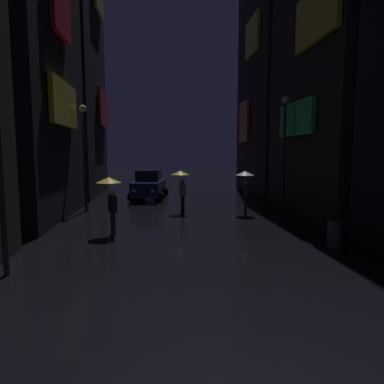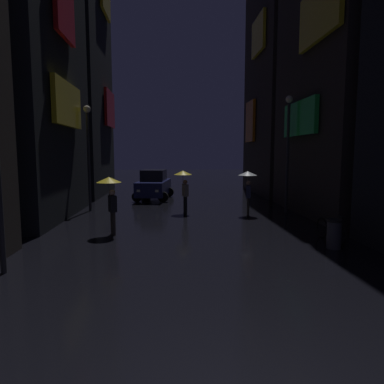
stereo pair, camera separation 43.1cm
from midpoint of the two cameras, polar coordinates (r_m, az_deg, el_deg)
name	(u,v)px [view 1 (the left image)]	position (r m, az deg, el deg)	size (l,w,h in m)	color
building_left_mid	(16,69)	(17.94, -27.90, 17.66)	(4.25, 8.09, 13.36)	black
building_left_far	(67,56)	(26.85, -20.65, 20.50)	(4.25, 7.79, 19.35)	black
building_right_far	(277,47)	(27.79, 13.57, 22.46)	(4.25, 8.01, 21.44)	#2D2826
pedestrian_near_crossing_clear	(245,180)	(16.76, 8.12, 1.92)	(0.90, 0.90, 2.12)	#38332D
pedestrian_midstreet_centre_yellow	(181,180)	(17.04, -2.57, 2.05)	(0.90, 0.90, 2.12)	black
pedestrian_foreground_left_yellow	(110,190)	(12.79, -14.46, 0.38)	(0.90, 0.90, 2.12)	#38332D
bicycle_parked_at_storefront	(330,229)	(12.65, 21.17, -5.80)	(0.25, 1.82, 0.96)	black
car_distant	(149,185)	(22.35, -7.72, 1.13)	(2.62, 4.31, 1.92)	navy
streetlamp_left_far	(84,145)	(18.35, -18.20, 7.39)	(0.36, 0.36, 5.38)	#2D2D33
streetlamp_right_far	(284,141)	(17.76, 14.46, 8.24)	(0.36, 0.36, 5.78)	#2D2D33
trash_bin	(335,233)	(11.77, 21.71, -6.31)	(0.46, 0.46, 0.93)	#3F3F47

